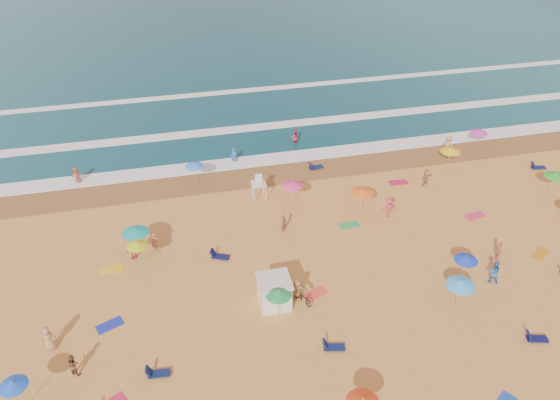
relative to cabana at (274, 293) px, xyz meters
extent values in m
plane|color=gold|center=(3.70, 3.88, -1.00)|extent=(220.00, 220.00, 0.00)
plane|color=olive|center=(3.70, 16.38, -0.99)|extent=(220.00, 220.00, 0.00)
cube|color=white|center=(3.70, 18.88, -0.90)|extent=(200.00, 2.20, 0.05)
cube|color=white|center=(3.70, 25.88, -0.90)|extent=(200.00, 1.60, 0.05)
cube|color=white|center=(3.70, 35.88, -0.90)|extent=(200.00, 1.20, 0.05)
cube|color=white|center=(0.00, 0.00, 0.00)|extent=(2.00, 2.00, 2.00)
cube|color=silver|center=(0.00, 0.00, 1.06)|extent=(2.20, 2.20, 0.12)
imported|color=black|center=(1.90, -0.30, -0.56)|extent=(1.34, 1.75, 0.88)
cone|color=#BBD216|center=(-8.74, 5.79, 1.20)|extent=(1.57, 1.57, 0.35)
cone|color=blue|center=(13.23, -1.07, 1.36)|extent=(1.63, 1.63, 0.35)
cone|color=green|center=(26.53, 7.60, 0.99)|extent=(1.88, 1.88, 0.35)
cone|color=#F23580|center=(4.01, 11.00, 1.15)|extent=(1.75, 1.75, 0.35)
cone|color=green|center=(-0.01, -1.31, 1.20)|extent=(1.68, 1.68, 0.35)
cone|color=orange|center=(9.34, 8.82, 1.06)|extent=(2.02, 2.02, 0.35)
cone|color=yellow|center=(19.82, 13.72, 0.93)|extent=(1.88, 1.88, 0.35)
cone|color=#14A4A4|center=(-8.83, 7.40, 1.17)|extent=(1.96, 1.96, 0.35)
cone|color=#E132B6|center=(24.28, 16.38, 1.02)|extent=(1.66, 1.66, 0.35)
cone|color=red|center=(2.57, -9.83, 0.99)|extent=(1.81, 1.81, 0.35)
cone|color=#38ADFF|center=(11.85, -3.00, 1.11)|extent=(1.95, 1.95, 0.35)
cone|color=#3880FF|center=(-3.64, 16.38, 0.95)|extent=(1.69, 1.69, 0.35)
cone|color=blue|center=(-15.33, -4.85, 1.27)|extent=(1.54, 1.54, 0.35)
cube|color=#0E1D47|center=(-7.90, -4.22, -0.83)|extent=(1.35, 0.68, 0.34)
cube|color=#0E144A|center=(-2.93, 5.47, -0.83)|extent=(1.42, 1.04, 0.34)
cube|color=#0F1B4C|center=(2.75, -4.67, -0.83)|extent=(1.39, 0.83, 0.34)
cube|color=#0E1246|center=(15.39, -6.89, -0.83)|extent=(1.40, 0.88, 0.34)
cube|color=#0F1B4E|center=(28.12, 11.58, -0.83)|extent=(1.38, 0.79, 0.34)
cube|color=#101B51|center=(7.66, 16.38, -0.83)|extent=(1.34, 0.66, 0.34)
cube|color=#1B2DAB|center=(-10.86, 0.48, -0.98)|extent=(1.90, 1.45, 0.03)
cube|color=yellow|center=(-10.82, 6.00, -0.98)|extent=(1.74, 0.94, 0.03)
cube|color=#EB4837|center=(2.98, 0.25, -0.98)|extent=(1.90, 1.46, 0.03)
cube|color=#C61846|center=(14.28, 12.31, -0.98)|extent=(1.74, 0.94, 0.03)
cube|color=green|center=(7.82, 7.22, -0.98)|extent=(1.77, 1.01, 0.03)
cube|color=orange|center=(20.78, 0.52, -0.98)|extent=(1.89, 1.67, 0.03)
cube|color=#DA335B|center=(18.43, 6.07, -0.98)|extent=(1.84, 1.20, 0.03)
imported|color=#2A77C6|center=(15.50, -1.36, -0.09)|extent=(1.10, 1.03, 1.81)
imported|color=#CF3347|center=(6.91, 21.71, -0.35)|extent=(0.93, 0.76, 1.80)
imported|color=#A46B4B|center=(-7.59, 7.36, -0.14)|extent=(0.75, 0.65, 1.72)
imported|color=tan|center=(1.60, 0.04, -0.08)|extent=(1.75, 1.29, 1.83)
imported|color=tan|center=(-14.32, -0.65, -0.11)|extent=(0.92, 0.65, 1.78)
imported|color=#E39677|center=(17.10, 0.60, -0.13)|extent=(0.87, 1.10, 1.74)
imported|color=#DD3742|center=(-9.21, 6.93, -0.14)|extent=(1.09, 0.81, 1.72)
imported|color=tan|center=(16.47, 11.44, -0.21)|extent=(1.51, 1.14, 1.59)
imported|color=#D4354F|center=(11.31, 7.63, -0.09)|extent=(1.18, 0.69, 1.81)
imported|color=blue|center=(0.32, 19.27, -0.34)|extent=(0.77, 0.78, 1.81)
imported|color=brown|center=(2.46, 7.63, -0.23)|extent=(0.63, 0.67, 1.55)
imported|color=tan|center=(21.18, 16.43, -0.09)|extent=(1.26, 1.34, 1.82)
imported|color=brown|center=(-14.08, 18.80, -0.30)|extent=(1.09, 0.92, 1.89)
imported|color=brown|center=(-12.72, -2.94, -0.24)|extent=(0.93, 0.88, 1.52)
camera|label=1|loc=(-5.60, -25.94, 25.73)|focal=35.00mm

